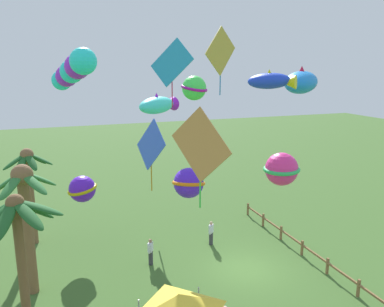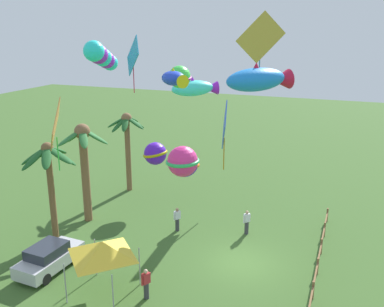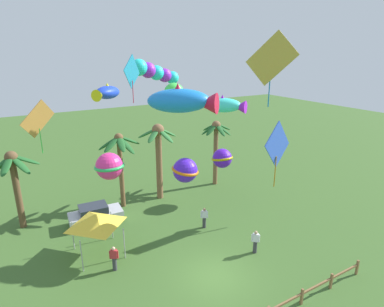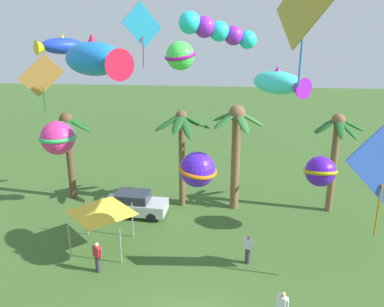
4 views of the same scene
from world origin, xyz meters
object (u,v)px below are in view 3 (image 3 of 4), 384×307
Objects in this scene: spectator_1 at (204,218)px; kite_diamond_8 at (38,120)px; kite_diamond_9 at (277,146)px; palm_tree_1 at (159,147)px; kite_ball_2 at (222,158)px; festival_tent at (96,220)px; kite_diamond_3 at (271,59)px; spectator_2 at (255,242)px; kite_tube_1 at (154,72)px; palm_tree_2 at (120,151)px; parked_car_0 at (95,215)px; kite_fish_7 at (182,101)px; kite_fish_5 at (225,105)px; kite_ball_0 at (185,170)px; kite_diamond_11 at (132,73)px; spectator_0 at (114,258)px; kite_ball_4 at (174,93)px; kite_fish_10 at (107,93)px; palm_tree_3 at (216,138)px; kite_ball_6 at (109,166)px; palm_tree_0 at (14,172)px.

kite_diamond_8 reaches higher than spectator_1.
spectator_1 is 0.31× the size of kite_diamond_9.
palm_tree_1 is 3.42× the size of kite_ball_2.
kite_diamond_3 is at bearing -32.18° from festival_tent.
kite_tube_1 reaches higher than spectator_2.
parked_car_0 is (-2.75, -1.71, -4.15)m from palm_tree_2.
spectator_1 is at bearing 49.99° from kite_fish_7.
kite_diamond_8 is at bearing 177.50° from festival_tent.
kite_fish_7 is (-5.97, -5.16, 1.40)m from kite_fish_5.
kite_fish_7 reaches higher than palm_tree_2.
kite_ball_0 is 6.60m from kite_diamond_11.
kite_tube_1 is 1.31× the size of kite_fish_7.
kite_tube_1 reaches higher than palm_tree_2.
kite_diamond_9 is (7.29, -5.21, -5.19)m from kite_tube_1.
kite_ball_0 is at bearing -169.57° from kite_fish_5.
parked_car_0 is 11.75m from kite_diamond_11.
kite_diamond_8 reaches higher than kite_diamond_9.
parked_car_0 is 0.77× the size of kite_diamond_9.
kite_fish_5 is at bearing -58.48° from kite_tube_1.
kite_fish_7 is 1.11× the size of kite_diamond_11.
spectator_2 is at bearing -37.89° from kite_ball_0.
spectator_0 is 12.49m from kite_ball_2.
festival_tent is at bearing -141.19° from palm_tree_1.
kite_fish_10 reaches higher than kite_ball_4.
parked_car_0 is at bearing 49.76° from kite_diamond_8.
palm_tree_3 is 16.61m from kite_ball_6.
kite_ball_4 reaches higher than parked_car_0.
kite_diamond_8 is at bearing -160.31° from kite_tube_1.
palm_tree_0 is 1.49× the size of kite_diamond_3.
kite_ball_4 is 0.99× the size of kite_fish_10.
kite_fish_10 is at bearing 127.39° from kite_fish_7.
spectator_0 is at bearing -169.10° from spectator_1.
kite_ball_2 is (11.53, 2.62, 1.33)m from festival_tent.
kite_fish_10 is (-11.27, -6.41, 6.96)m from kite_ball_2.
kite_fish_5 is 1.54× the size of kite_ball_6.
kite_ball_0 reaches higher than spectator_0.
kite_fish_7 is 12.30m from kite_diamond_9.
kite_fish_10 is at bearing -157.44° from spectator_1.
kite_diamond_3 is at bearing -42.88° from kite_ball_0.
kite_ball_2 is 0.72× the size of kite_diamond_11.
kite_diamond_9 reaches higher than kite_ball_0.
kite_diamond_8 is 5.03m from kite_fish_10.
kite_diamond_8 is at bearing -149.70° from palm_tree_1.
festival_tent is (-0.38, 2.13, 1.65)m from spectator_0.
kite_ball_2 is 15.15m from kite_diamond_8.
spectator_2 reaches higher than parked_car_0.
spectator_0 is 0.54× the size of kite_fish_5.
palm_tree_2 is 1.00× the size of palm_tree_3.
kite_ball_4 is (3.69, -6.21, 9.57)m from parked_car_0.
kite_fish_10 reaches higher than spectator_0.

